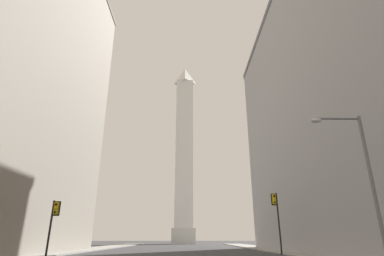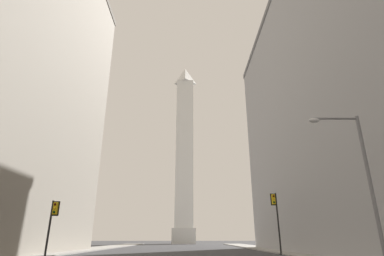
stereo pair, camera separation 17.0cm
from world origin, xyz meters
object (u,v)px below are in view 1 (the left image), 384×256
Objects in this scene: traffic_light_mid_right at (277,213)px; street_lamp at (362,171)px; obelisk at (184,150)px; traffic_light_mid_left at (53,219)px.

street_lamp is at bearing -91.11° from traffic_light_mid_right.
street_lamp is at bearing -82.30° from obelisk.
obelisk is 9.29× the size of traffic_light_mid_right.
obelisk is at bearing 97.70° from street_lamp.
obelisk reaches higher than traffic_light_mid_left.
traffic_light_mid_left is (-22.22, -5.95, -1.00)m from traffic_light_mid_right.
traffic_light_mid_left is at bearing -99.32° from obelisk.
obelisk is 84.03m from street_lamp.
traffic_light_mid_right is 0.77× the size of street_lamp.
obelisk is at bearing 100.26° from traffic_light_mid_right.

